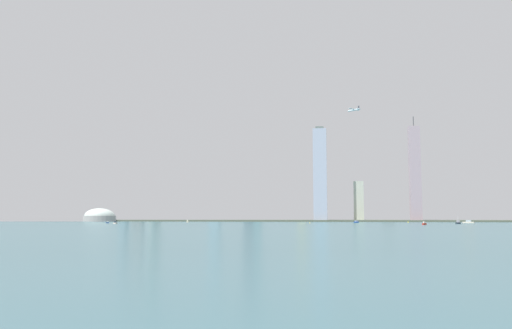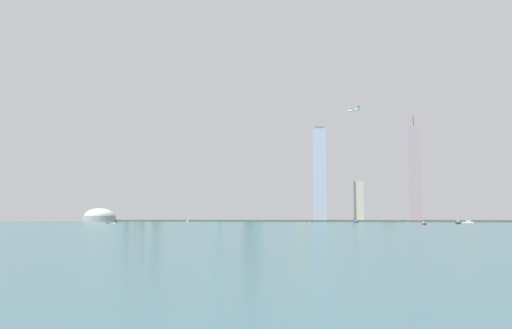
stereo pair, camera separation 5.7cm
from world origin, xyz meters
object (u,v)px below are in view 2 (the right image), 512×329
object	(u,v)px
skyscraper_1	(124,194)
boat_4	(424,224)
skyscraper_9	(258,187)
channel_buoy_0	(310,222)
boat_0	(115,223)
boat_3	(108,222)
boat_1	(356,222)
skyscraper_2	(467,189)
stadium_dome	(103,216)
airplane	(354,110)
boat_6	(458,223)
skyscraper_3	(320,175)
skyscraper_12	(301,187)
observation_tower	(154,156)
skyscraper_4	(250,180)
skyscraper_11	(140,188)
skyscraper_5	(358,201)
channel_buoy_1	(408,222)
boat_5	(187,221)
skyscraper_10	(139,197)
boat_2	(469,222)
skyscraper_0	(157,195)
skyscraper_7	(215,187)
skyscraper_6	(388,208)
skyscraper_8	(415,174)

from	to	relation	value
skyscraper_1	boat_4	bearing A→B (deg)	-32.75
skyscraper_9	channel_buoy_0	bearing A→B (deg)	-62.44
boat_0	boat_3	world-z (taller)	boat_0
skyscraper_1	boat_1	distance (m)	529.43
skyscraper_2	boat_0	world-z (taller)	skyscraper_2
stadium_dome	channel_buoy_0	size ratio (longest dim) A/B	35.08
airplane	boat_6	bearing A→B (deg)	162.58
skyscraper_3	skyscraper_12	size ratio (longest dim) A/B	1.28
boat_0	boat_6	xyz separation A→B (m)	(493.96, 64.45, 0.57)
skyscraper_9	airplane	world-z (taller)	airplane
observation_tower	skyscraper_9	xyz separation A→B (m)	(209.09, 42.89, -63.16)
skyscraper_4	skyscraper_11	size ratio (longest dim) A/B	1.19
skyscraper_2	skyscraper_5	world-z (taller)	skyscraper_2
skyscraper_2	boat_1	xyz separation A→B (m)	(-230.97, -217.26, -63.19)
observation_tower	skyscraper_12	bearing A→B (deg)	10.49
stadium_dome	skyscraper_11	distance (m)	126.93
boat_6	channel_buoy_1	xyz separation A→B (m)	(-53.15, 120.21, -0.57)
skyscraper_3	boat_1	bearing A→B (deg)	-61.31
boat_5	boat_0	bearing A→B (deg)	-40.03
boat_4	skyscraper_1	bearing A→B (deg)	98.62
skyscraper_12	boat_5	size ratio (longest dim) A/B	16.38
boat_1	skyscraper_10	bearing A→B (deg)	50.83
boat_6	skyscraper_10	bearing A→B (deg)	62.92
boat_0	boat_2	distance (m)	550.97
boat_0	stadium_dome	bearing A→B (deg)	155.85
observation_tower	skyscraper_1	distance (m)	136.02
skyscraper_0	channel_buoy_0	size ratio (longest dim) A/B	49.92
stadium_dome	boat_4	distance (m)	641.89
skyscraper_1	skyscraper_5	size ratio (longest dim) A/B	1.41
skyscraper_1	airplane	xyz separation A→B (m)	(494.66, -73.46, 156.76)
skyscraper_3	skyscraper_10	xyz separation A→B (m)	(-386.10, 53.86, -39.56)
boat_2	boat_4	size ratio (longest dim) A/B	2.61
skyscraper_7	boat_4	distance (m)	473.85
skyscraper_9	boat_4	size ratio (longest dim) A/B	21.11
boat_0	skyscraper_1	bearing A→B (deg)	148.34
skyscraper_6	boat_3	world-z (taller)	skyscraper_6
channel_buoy_1	boat_2	bearing A→B (deg)	-20.79
skyscraper_11	boat_3	size ratio (longest dim) A/B	11.19
skyscraper_9	boat_3	bearing A→B (deg)	-126.14
boat_2	skyscraper_0	bearing A→B (deg)	-169.24
boat_1	boat_5	size ratio (longest dim) A/B	1.50
skyscraper_2	boat_2	distance (m)	237.88
skyscraper_6	skyscraper_11	distance (m)	537.83
skyscraper_0	skyscraper_7	bearing A→B (deg)	-23.64
boat_2	boat_6	distance (m)	93.57
skyscraper_8	boat_2	size ratio (longest dim) A/B	10.85
boat_2	channel_buoy_0	distance (m)	255.83
skyscraper_6	skyscraper_7	size ratio (longest dim) A/B	0.34
skyscraper_6	skyscraper_11	world-z (taller)	skyscraper_11
skyscraper_0	skyscraper_8	xyz separation A→B (m)	(531.96, -85.27, 33.96)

